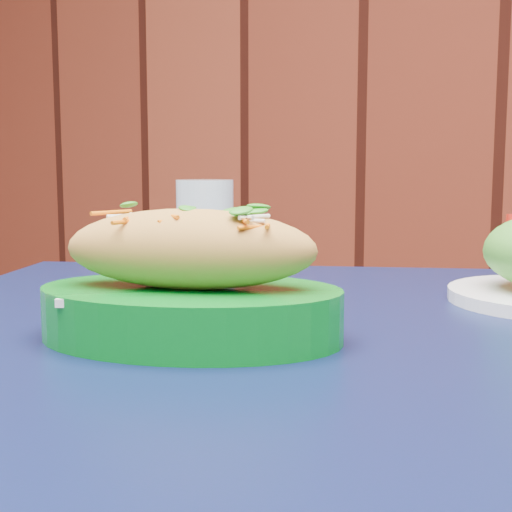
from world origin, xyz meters
The scene contains 3 objects.
cafe_table centered at (-0.27, 1.41, 0.66)m, with size 1.03×1.03×0.75m.
banh_mi_basket centered at (-0.37, 1.37, 0.79)m, with size 0.27×0.21×0.11m.
water_glass centered at (-0.53, 1.66, 0.81)m, with size 0.07×0.07×0.11m, color silver.
Camera 1 is at (-0.08, 0.92, 0.88)m, focal length 50.00 mm.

